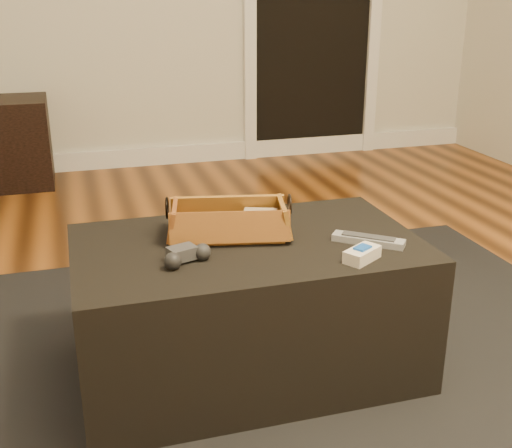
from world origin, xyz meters
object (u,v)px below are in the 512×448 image
object	(u,v)px
ottoman	(248,306)
wicker_basket	(229,223)
tv_remote	(223,231)
cream_gadget	(362,254)
silver_remote	(368,240)
game_controller	(186,255)

from	to	relation	value
ottoman	wicker_basket	world-z (taller)	wicker_basket
tv_remote	wicker_basket	distance (m)	0.03
cream_gadget	silver_remote	bearing A→B (deg)	56.59
game_controller	cream_gadget	distance (m)	0.47
wicker_basket	game_controller	xyz separation A→B (m)	(-0.16, -0.16, -0.02)
tv_remote	cream_gadget	bearing A→B (deg)	-33.86
tv_remote	game_controller	distance (m)	0.20
ottoman	cream_gadget	xyz separation A→B (m)	(0.26, -0.22, 0.23)
ottoman	silver_remote	distance (m)	0.41
ottoman	silver_remote	world-z (taller)	silver_remote
wicker_basket	cream_gadget	xyz separation A→B (m)	(0.30, -0.28, -0.02)
ottoman	wicker_basket	distance (m)	0.26
tv_remote	wicker_basket	xyz separation A→B (m)	(0.02, 0.01, 0.02)
game_controller	silver_remote	world-z (taller)	game_controller
silver_remote	cream_gadget	world-z (taller)	cream_gadget
tv_remote	wicker_basket	bearing A→B (deg)	30.87
ottoman	silver_remote	bearing A→B (deg)	-18.44
game_controller	silver_remote	size ratio (longest dim) A/B	0.78
wicker_basket	cream_gadget	size ratio (longest dim) A/B	3.21
game_controller	cream_gadget	size ratio (longest dim) A/B	1.23
ottoman	game_controller	xyz separation A→B (m)	(-0.20, -0.10, 0.23)
tv_remote	game_controller	world-z (taller)	game_controller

